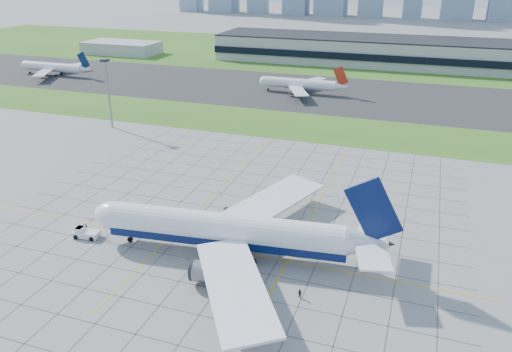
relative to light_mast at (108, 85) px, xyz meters
The scene contains 14 objects.
ground 96.89m from the light_mast, 42.88° to the right, with size 1400.00×1400.00×0.00m, color gray.
grass_median 76.07m from the light_mast, 19.65° to the left, with size 700.00×35.00×0.04m, color #32611B.
asphalt_taxiway 107.52m from the light_mast, 48.81° to the left, with size 700.00×75.00×0.04m, color #383838.
grass_far 203.13m from the light_mast, 69.78° to the left, with size 700.00×145.00×0.04m, color #32611B.
apron_markings 90.15m from the light_mast, 37.43° to the right, with size 120.00×130.00×0.03m.
terminal 198.37m from the light_mast, 56.29° to the left, with size 260.00×43.00×15.80m.
service_block 171.09m from the light_mast, 121.83° to the left, with size 50.00×25.00×8.00m, color #B7B7B2.
light_mast is the anchor object (origin of this frame).
airliner 102.40m from the light_mast, 42.22° to the right, with size 66.04×66.58×20.81m.
pushback_tug 85.15m from the light_mast, 60.00° to the right, with size 8.68×3.56×2.39m.
crew_near 82.55m from the light_mast, 60.07° to the right, with size 0.70×0.46×1.91m, color black.
crew_far 123.01m from the light_mast, 39.93° to the right, with size 0.90×0.70×1.86m, color black.
distant_jet_0 111.47m from the light_mast, 140.19° to the left, with size 43.32×42.66×14.08m.
distant_jet_1 93.84m from the light_mast, 54.76° to the left, with size 40.79×42.66×14.08m.
Camera 1 is at (41.07, -88.18, 57.53)m, focal length 35.00 mm.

